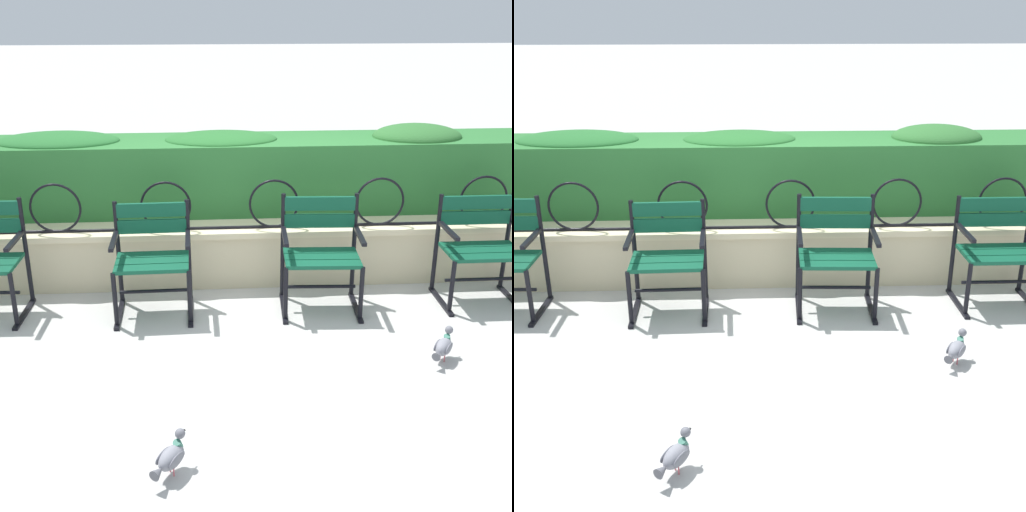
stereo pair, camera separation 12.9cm
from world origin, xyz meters
TOP-DOWN VIEW (x-y plane):
  - ground_plane at (0.00, 0.00)m, footprint 60.00×60.00m
  - stone_wall at (0.00, 0.97)m, footprint 6.36×0.41m
  - iron_arch_fence at (-0.21, 0.89)m, footprint 5.84×0.02m
  - hedge_row at (-0.00, 1.48)m, footprint 6.23×0.68m
  - park_chair_centre_left at (-0.78, 0.43)m, footprint 0.61×0.54m
  - park_chair_centre_right at (0.53, 0.43)m, footprint 0.64×0.55m
  - park_chair_rightmost at (1.83, 0.48)m, footprint 0.64×0.52m
  - pigeon_near_chairs at (-0.56, -1.52)m, footprint 0.20×0.27m
  - pigeon_far_side at (1.23, -0.49)m, footprint 0.21×0.25m

SIDE VIEW (x-z plane):
  - ground_plane at x=0.00m, z-range 0.00..0.00m
  - pigeon_near_chairs at x=-0.56m, z-range 0.00..0.22m
  - pigeon_far_side at x=1.23m, z-range 0.00..0.22m
  - stone_wall at x=0.00m, z-range 0.00..0.51m
  - park_chair_centre_left at x=-0.78m, z-range 0.03..0.89m
  - park_chair_rightmost at x=1.83m, z-range 0.04..0.89m
  - park_chair_centre_right at x=0.53m, z-range 0.03..0.91m
  - iron_arch_fence at x=-0.21m, z-range 0.48..0.90m
  - hedge_row at x=0.00m, z-range 0.48..1.23m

